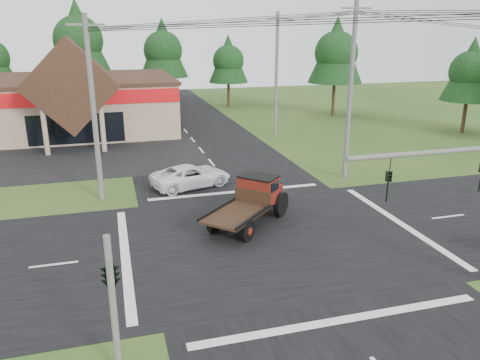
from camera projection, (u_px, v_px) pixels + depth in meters
name	position (u px, v px, depth m)	size (l,w,h in m)	color
ground	(273.00, 238.00, 22.66)	(120.00, 120.00, 0.00)	#294C1B
road_ns	(273.00, 238.00, 22.66)	(12.00, 120.00, 0.02)	black
road_ew	(273.00, 238.00, 22.66)	(120.00, 12.00, 0.02)	black
parking_apron	(22.00, 159.00, 36.46)	(28.00, 14.00, 0.02)	black
cvs_building	(16.00, 105.00, 44.86)	(30.40, 18.20, 9.19)	tan
traffic_signal_corner	(109.00, 262.00, 12.94)	(0.53, 2.48, 4.40)	#595651
utility_pole_nw	(93.00, 109.00, 26.28)	(2.00, 0.30, 10.50)	#595651
utility_pole_ne	(350.00, 90.00, 30.24)	(2.00, 0.30, 11.50)	#595651
utility_pole_n	(276.00, 74.00, 43.11)	(2.00, 0.30, 11.20)	#595651
tree_row_c	(78.00, 38.00, 54.98)	(7.28, 7.28, 13.13)	#332316
tree_row_d	(163.00, 48.00, 58.88)	(6.16, 6.16, 11.11)	#332316
tree_row_e	(228.00, 59.00, 59.52)	(5.04, 5.04, 9.09)	#332316
tree_side_ne	(336.00, 51.00, 52.51)	(6.16, 6.16, 11.11)	#332316
tree_side_e_near	(471.00, 70.00, 43.99)	(5.04, 5.04, 9.09)	#332316
antique_flatbed_truck	(248.00, 203.00, 23.85)	(2.20, 5.76, 2.41)	#5B150D
white_pickup	(191.00, 176.00, 29.92)	(2.37, 5.14, 1.43)	white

